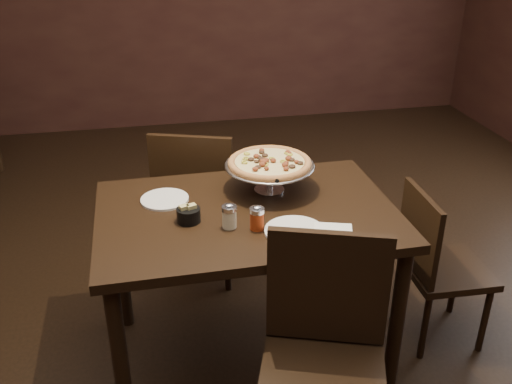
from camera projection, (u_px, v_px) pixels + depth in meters
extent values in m
cube|color=black|center=(247.00, 358.00, 2.83)|extent=(6.00, 7.00, 0.02)
cube|color=black|center=(247.00, 215.00, 2.50)|extent=(1.31, 0.88, 0.04)
cylinder|color=black|center=(121.00, 364.00, 2.25)|extent=(0.06, 0.06, 0.77)
cylinder|color=black|center=(397.00, 323.00, 2.46)|extent=(0.06, 0.06, 0.77)
cylinder|color=black|center=(121.00, 262.00, 2.89)|extent=(0.06, 0.06, 0.77)
cylinder|color=black|center=(339.00, 237.00, 3.11)|extent=(0.06, 0.06, 0.77)
cylinder|color=silver|center=(269.00, 190.00, 2.66)|extent=(0.14, 0.14, 0.01)
cylinder|color=silver|center=(269.00, 178.00, 2.63)|extent=(0.03, 0.03, 0.11)
cylinder|color=silver|center=(270.00, 167.00, 2.61)|extent=(0.10, 0.10, 0.01)
cylinder|color=#A1A1A7|center=(270.00, 165.00, 2.60)|extent=(0.40, 0.40, 0.01)
torus|color=#A1A1A7|center=(270.00, 165.00, 2.60)|extent=(0.41, 0.41, 0.01)
cylinder|color=brown|center=(270.00, 164.00, 2.60)|extent=(0.37, 0.37, 0.01)
torus|color=brown|center=(270.00, 163.00, 2.60)|extent=(0.39, 0.39, 0.03)
cylinder|color=#DEC579|center=(270.00, 162.00, 2.60)|extent=(0.32, 0.32, 0.01)
cylinder|color=beige|center=(229.00, 219.00, 2.34)|extent=(0.06, 0.06, 0.08)
cylinder|color=silver|center=(229.00, 208.00, 2.32)|extent=(0.06, 0.06, 0.02)
ellipsoid|color=silver|center=(229.00, 205.00, 2.31)|extent=(0.03, 0.03, 0.01)
cylinder|color=maroon|center=(257.00, 221.00, 2.33)|extent=(0.06, 0.06, 0.08)
cylinder|color=silver|center=(257.00, 210.00, 2.30)|extent=(0.06, 0.06, 0.02)
ellipsoid|color=silver|center=(257.00, 207.00, 2.30)|extent=(0.03, 0.03, 0.01)
cylinder|color=black|center=(189.00, 215.00, 2.38)|extent=(0.10, 0.10, 0.06)
cube|color=tan|center=(184.00, 212.00, 2.38)|extent=(0.05, 0.04, 0.07)
cube|color=tan|center=(192.00, 212.00, 2.38)|extent=(0.05, 0.04, 0.07)
cube|color=white|center=(333.00, 234.00, 2.29)|extent=(0.19, 0.19, 0.02)
cylinder|color=white|center=(165.00, 199.00, 2.57)|extent=(0.22, 0.22, 0.01)
cylinder|color=white|center=(295.00, 231.00, 2.31)|extent=(0.25, 0.25, 0.01)
cone|color=silver|center=(282.00, 177.00, 2.48)|extent=(0.16, 0.16, 0.00)
cylinder|color=black|center=(282.00, 176.00, 2.48)|extent=(0.09, 0.11, 0.02)
cube|color=black|center=(202.00, 204.00, 3.31)|extent=(0.57, 0.57, 0.04)
cube|color=black|center=(191.00, 177.00, 3.01)|extent=(0.43, 0.18, 0.46)
cylinder|color=black|center=(238.00, 226.00, 3.55)|extent=(0.04, 0.04, 0.43)
cylinder|color=black|center=(182.00, 222.00, 3.59)|extent=(0.04, 0.04, 0.43)
cylinder|color=black|center=(228.00, 258.00, 3.23)|extent=(0.04, 0.04, 0.43)
cylinder|color=black|center=(166.00, 253.00, 3.27)|extent=(0.04, 0.04, 0.43)
cube|color=black|center=(322.00, 382.00, 2.05)|extent=(0.58, 0.58, 0.04)
cube|color=black|center=(328.00, 287.00, 2.11)|extent=(0.44, 0.18, 0.47)
cube|color=black|center=(446.00, 270.00, 2.81)|extent=(0.40, 0.40, 0.04)
cube|color=black|center=(419.00, 233.00, 2.68)|extent=(0.04, 0.39, 0.40)
cylinder|color=black|center=(485.00, 320.00, 2.79)|extent=(0.03, 0.03, 0.38)
cylinder|color=black|center=(454.00, 283.00, 3.06)|extent=(0.03, 0.03, 0.38)
cylinder|color=black|center=(425.00, 327.00, 2.74)|extent=(0.03, 0.03, 0.38)
cylinder|color=black|center=(400.00, 289.00, 3.02)|extent=(0.03, 0.03, 0.38)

